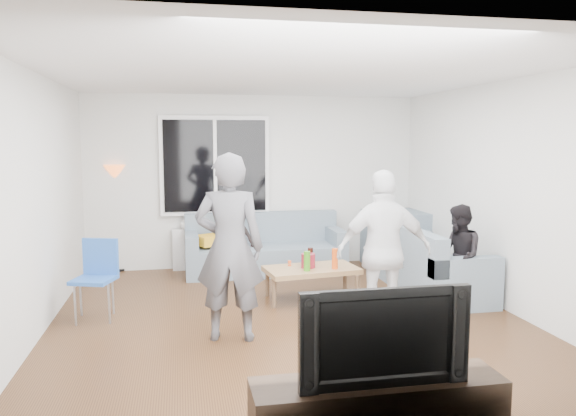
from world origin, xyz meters
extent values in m
cube|color=#56351C|center=(0.00, 0.00, -0.02)|extent=(5.00, 5.50, 0.04)
cube|color=white|center=(0.00, 0.00, 2.62)|extent=(5.00, 5.50, 0.04)
cube|color=silver|center=(0.00, 2.77, 1.30)|extent=(5.00, 0.04, 2.60)
cube|color=silver|center=(0.00, -2.77, 1.30)|extent=(5.00, 0.04, 2.60)
cube|color=silver|center=(-2.52, 0.00, 1.30)|extent=(0.04, 5.50, 2.60)
cube|color=silver|center=(2.52, 0.00, 1.30)|extent=(0.04, 5.50, 2.60)
cube|color=white|center=(-0.60, 2.69, 1.55)|extent=(1.62, 0.06, 1.47)
cube|color=black|center=(-0.60, 2.65, 1.55)|extent=(1.50, 0.02, 1.35)
cube|color=white|center=(-0.60, 2.64, 1.55)|extent=(0.05, 0.03, 1.35)
cube|color=silver|center=(-0.60, 2.65, 0.31)|extent=(1.30, 0.12, 0.62)
imported|color=#28642D|center=(-0.19, 2.62, 0.81)|extent=(0.21, 0.17, 0.38)
imported|color=silver|center=(-1.04, 2.62, 0.71)|extent=(0.18, 0.18, 0.19)
cube|color=slate|center=(2.10, 2.27, 0.42)|extent=(0.85, 0.85, 0.85)
cube|color=gold|center=(-0.71, 2.25, 0.51)|extent=(0.48, 0.46, 0.14)
cube|color=maroon|center=(-0.41, 2.33, 0.51)|extent=(0.40, 0.35, 0.13)
cube|color=#966D48|center=(0.42, 0.75, 0.20)|extent=(1.17, 0.73, 0.40)
cylinder|color=maroon|center=(0.38, 0.76, 0.49)|extent=(0.17, 0.17, 0.17)
imported|color=#4B4B50|center=(-0.67, -0.40, 0.91)|extent=(0.73, 0.55, 1.81)
imported|color=white|center=(0.88, -0.46, 0.82)|extent=(1.00, 0.50, 1.64)
imported|color=black|center=(2.02, 0.15, 0.60)|extent=(0.55, 0.65, 1.20)
imported|color=black|center=(-0.39, 2.30, 0.54)|extent=(0.79, 0.60, 1.09)
cube|color=#2E2117|center=(0.07, -2.50, 0.22)|extent=(1.60, 0.40, 0.44)
imported|color=black|center=(0.07, -2.50, 0.75)|extent=(1.07, 0.14, 0.61)
cylinder|color=black|center=(0.45, 0.94, 0.50)|extent=(0.07, 0.07, 0.21)
cylinder|color=#3B8C19|center=(0.33, 0.59, 0.52)|extent=(0.08, 0.08, 0.23)
cylinder|color=#F35415|center=(0.68, 0.63, 0.52)|extent=(0.07, 0.07, 0.25)
camera|label=1|loc=(-1.12, -5.64, 1.93)|focal=34.67mm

